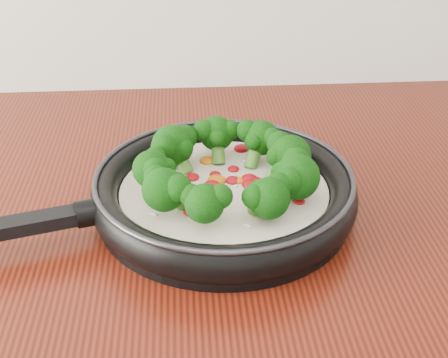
{
  "coord_description": "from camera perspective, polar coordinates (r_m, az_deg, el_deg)",
  "views": [
    {
      "loc": [
        -0.07,
        0.36,
        1.35
      ],
      "look_at": [
        -0.02,
        1.05,
        0.95
      ],
      "focal_mm": 50.03,
      "sensor_mm": 36.0,
      "label": 1
    }
  ],
  "objects": [
    {
      "name": "skillet",
      "position": [
        0.81,
        -0.13,
        -0.82
      ],
      "size": [
        0.57,
        0.43,
        0.1
      ],
      "color": "black",
      "rests_on": "counter"
    }
  ]
}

